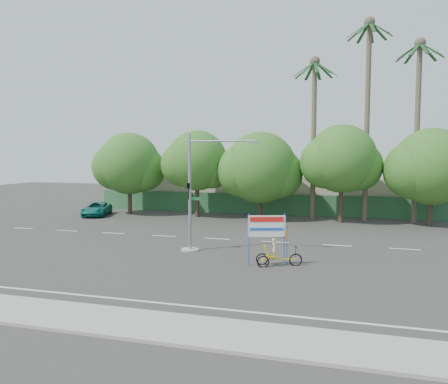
# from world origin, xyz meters

# --- Properties ---
(ground) EXTENTS (120.00, 120.00, 0.00)m
(ground) POSITION_xyz_m (0.00, 0.00, 0.00)
(ground) COLOR #33302D
(ground) RESTS_ON ground
(sidewalk_near) EXTENTS (50.00, 2.40, 0.12)m
(sidewalk_near) POSITION_xyz_m (0.00, -7.50, 0.06)
(sidewalk_near) COLOR gray
(sidewalk_near) RESTS_ON ground
(fence) EXTENTS (38.00, 0.08, 2.00)m
(fence) POSITION_xyz_m (0.00, 21.50, 1.00)
(fence) COLOR #336B3D
(fence) RESTS_ON ground
(building_left) EXTENTS (12.00, 8.00, 4.00)m
(building_left) POSITION_xyz_m (-10.00, 26.00, 2.00)
(building_left) COLOR beige
(building_left) RESTS_ON ground
(building_right) EXTENTS (14.00, 8.00, 3.60)m
(building_right) POSITION_xyz_m (8.00, 26.00, 1.80)
(building_right) COLOR beige
(building_right) RESTS_ON ground
(tree_far_left) EXTENTS (7.14, 6.00, 7.96)m
(tree_far_left) POSITION_xyz_m (-14.05, 18.00, 4.76)
(tree_far_left) COLOR #473828
(tree_far_left) RESTS_ON ground
(tree_left) EXTENTS (6.66, 5.60, 8.07)m
(tree_left) POSITION_xyz_m (-7.05, 18.00, 5.06)
(tree_left) COLOR #473828
(tree_left) RESTS_ON ground
(tree_center) EXTENTS (7.62, 6.40, 7.85)m
(tree_center) POSITION_xyz_m (-1.05, 18.00, 4.47)
(tree_center) COLOR #473828
(tree_center) RESTS_ON ground
(tree_right) EXTENTS (6.90, 5.80, 8.36)m
(tree_right) POSITION_xyz_m (5.95, 18.00, 5.24)
(tree_right) COLOR #473828
(tree_right) RESTS_ON ground
(tree_far_right) EXTENTS (7.38, 6.20, 7.94)m
(tree_far_right) POSITION_xyz_m (12.95, 18.00, 4.64)
(tree_far_right) COLOR #473828
(tree_far_right) RESTS_ON ground
(palm_tall) EXTENTS (3.73, 3.79, 17.45)m
(palm_tall) POSITION_xyz_m (8.00, 19.50, 10.46)
(palm_tall) COLOR #70604C
(palm_tall) RESTS_ON ground
(palm_mid) EXTENTS (3.73, 3.79, 15.45)m
(palm_mid) POSITION_xyz_m (12.00, 19.50, 9.40)
(palm_mid) COLOR #70604C
(palm_mid) RESTS_ON ground
(palm_short) EXTENTS (3.73, 3.79, 14.45)m
(palm_short) POSITION_xyz_m (3.50, 19.50, 8.86)
(palm_short) COLOR #70604C
(palm_short) RESTS_ON ground
(traffic_signal) EXTENTS (4.72, 1.10, 7.00)m
(traffic_signal) POSITION_xyz_m (-2.20, 3.98, 2.92)
(traffic_signal) COLOR gray
(traffic_signal) RESTS_ON ground
(trike_billboard) EXTENTS (2.72, 1.15, 2.78)m
(trike_billboard) POSITION_xyz_m (2.86, 1.69, 1.12)
(trike_billboard) COLOR black
(trike_billboard) RESTS_ON ground
(pickup_truck) EXTENTS (3.45, 5.06, 1.29)m
(pickup_truck) POSITION_xyz_m (-16.54, 16.12, 0.64)
(pickup_truck) COLOR #107166
(pickup_truck) RESTS_ON ground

